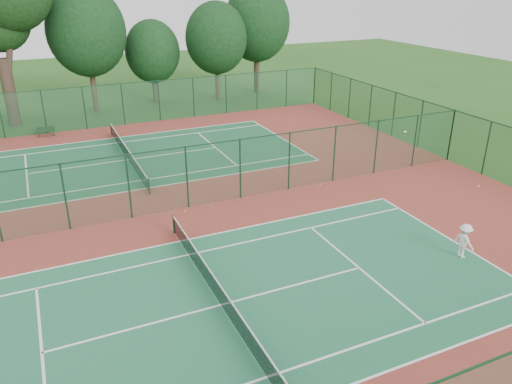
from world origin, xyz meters
TOP-DOWN VIEW (x-y plane):
  - ground at (0.00, 0.00)m, footprint 120.00×120.00m
  - red_pad at (0.00, 0.00)m, footprint 40.00×36.00m
  - court_near at (0.00, -9.00)m, footprint 23.77×10.97m
  - court_far at (0.00, 9.00)m, footprint 23.77×10.97m
  - fence_north at (0.00, 18.00)m, footprint 40.00×0.09m
  - fence_east at (20.00, 0.00)m, footprint 0.09×36.00m
  - fence_divider at (0.00, 0.00)m, footprint 40.00×0.09m
  - tennis_net_near at (0.00, -9.00)m, footprint 0.10×12.90m
  - tennis_net_far at (0.00, 9.00)m, footprint 0.10×12.90m
  - player_near at (11.15, -10.11)m, footprint 0.64×1.06m
  - bench at (-4.72, 17.09)m, footprint 1.38×0.49m
  - stray_ball_a at (2.66, -0.48)m, footprint 0.07×0.07m
  - stray_ball_b at (9.70, -0.27)m, footprint 0.08×0.08m
  - stray_ball_c at (1.17, -0.51)m, footprint 0.08×0.08m
  - evergreen_row at (0.50, 24.25)m, footprint 39.00×5.00m

SIDE VIEW (x-z plane):
  - ground at x=0.00m, z-range 0.00..0.00m
  - evergreen_row at x=0.50m, z-range -6.00..6.00m
  - red_pad at x=0.00m, z-range 0.00..0.01m
  - court_near at x=0.00m, z-range 0.01..0.02m
  - court_far at x=0.00m, z-range 0.01..0.02m
  - stray_ball_a at x=2.66m, z-range 0.01..0.08m
  - stray_ball_c at x=1.17m, z-range 0.01..0.09m
  - stray_ball_b at x=9.70m, z-range 0.01..0.09m
  - bench at x=-4.72m, z-range 0.02..0.86m
  - tennis_net_near at x=0.00m, z-range 0.06..1.03m
  - tennis_net_far at x=0.00m, z-range 0.06..1.03m
  - player_near at x=11.15m, z-range 0.02..1.63m
  - fence_east at x=20.00m, z-range 0.01..3.51m
  - fence_north at x=0.00m, z-range 0.01..3.51m
  - fence_divider at x=0.00m, z-range 0.01..3.51m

